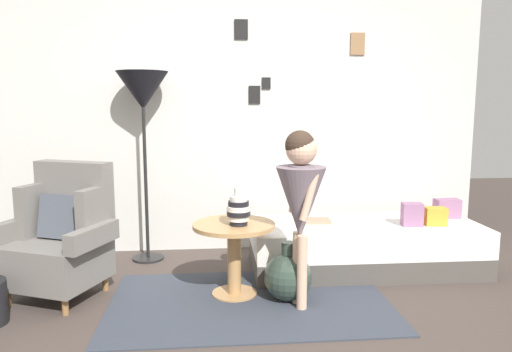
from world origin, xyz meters
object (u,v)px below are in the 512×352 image
daybed (365,246)px  side_table (234,243)px  person_child (301,195)px  demijohn_near (288,276)px  armchair (62,236)px  book_on_daybed (317,221)px  floor_lamp (143,96)px  vase_striped (239,210)px

daybed → side_table: size_ratio=3.18×
person_child → demijohn_near: bearing=117.0°
demijohn_near → side_table: bearing=161.0°
armchair → book_on_daybed: 2.01m
book_on_daybed → floor_lamp: bearing=165.7°
side_table → book_on_daybed: size_ratio=2.72×
vase_striped → person_child: size_ratio=0.22×
floor_lamp → person_child: 1.78m
daybed → demijohn_near: (-0.75, -0.60, -0.02)m
armchair → floor_lamp: (0.51, 0.77, 1.02)m
vase_striped → book_on_daybed: 0.94m
armchair → book_on_daybed: size_ratio=4.41×
vase_striped → floor_lamp: (-0.77, 0.96, 0.81)m
book_on_daybed → person_child: bearing=-110.5°
vase_striped → floor_lamp: floor_lamp is taller
armchair → demijohn_near: armchair is taller
floor_lamp → person_child: bearing=-44.5°
armchair → vase_striped: (1.28, -0.19, 0.21)m
armchair → person_child: bearing=-12.8°
person_child → daybed: bearing=46.0°
floor_lamp → person_child: (1.18, -1.15, -0.67)m
side_table → demijohn_near: bearing=-19.0°
armchair → floor_lamp: bearing=56.8°
book_on_daybed → daybed: bearing=-9.0°
floor_lamp → book_on_daybed: 1.84m
side_table → floor_lamp: size_ratio=0.36×
person_child → book_on_daybed: person_child is taller
person_child → book_on_daybed: 0.91m
floor_lamp → demijohn_near: (1.11, -1.03, -1.28)m
demijohn_near → book_on_daybed: bearing=61.8°
person_child → floor_lamp: bearing=135.5°
vase_striped → book_on_daybed: (0.69, 0.58, -0.24)m
armchair → book_on_daybed: (1.97, 0.40, -0.02)m
daybed → person_child: person_child is taller
person_child → demijohn_near: person_child is taller
daybed → side_table: (-1.13, -0.47, 0.19)m
daybed → side_table: side_table is taller
armchair → vase_striped: armchair is taller
floor_lamp → side_table: bearing=-50.8°
vase_striped → demijohn_near: (0.34, -0.08, -0.48)m
armchair → vase_striped: size_ratio=3.60×
person_child → book_on_daybed: bearing=69.5°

